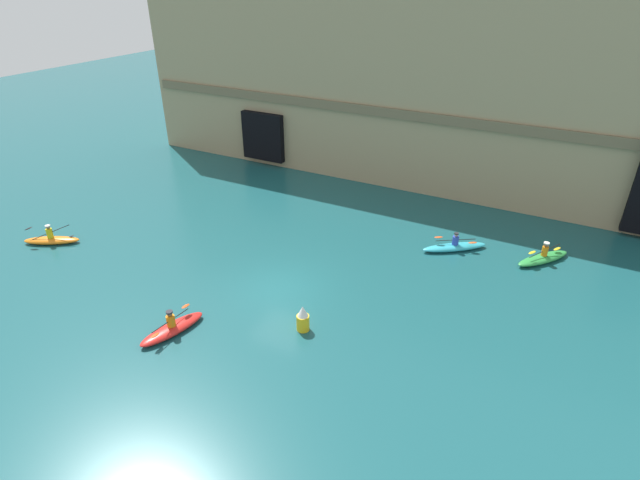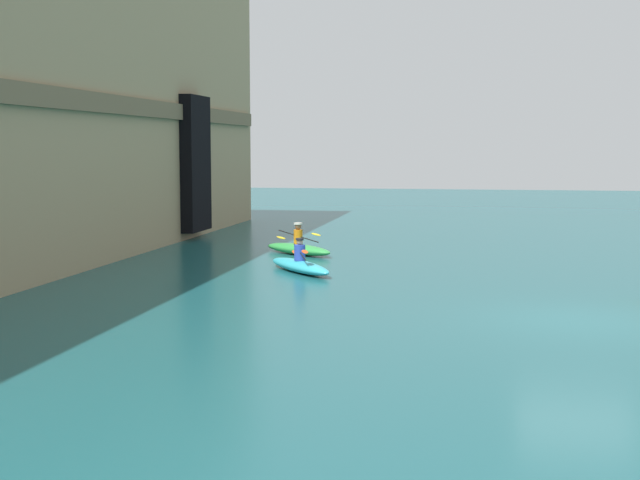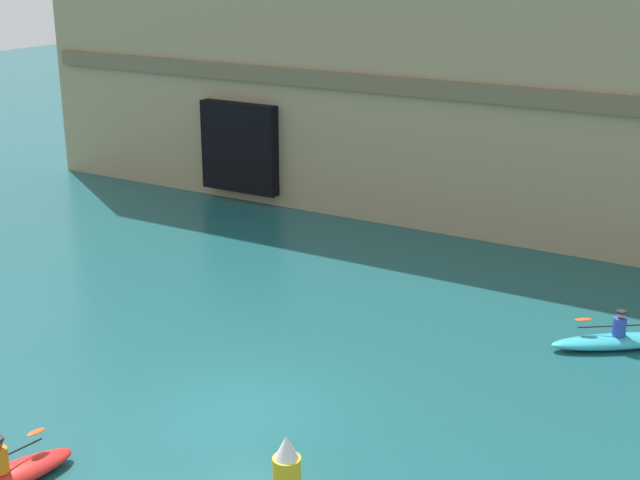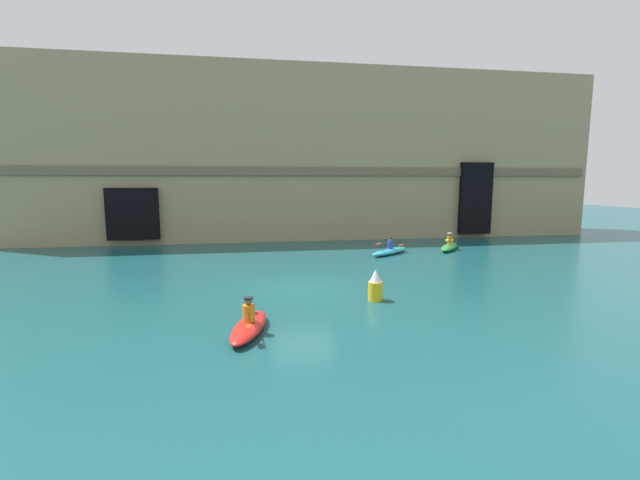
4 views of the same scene
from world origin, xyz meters
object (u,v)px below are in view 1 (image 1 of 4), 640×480
Objects in this scene: kayak_cyan at (455,247)px; kayak_orange at (51,240)px; kayak_red at (172,328)px; marker_buoy at (303,319)px; kayak_green at (543,258)px.

kayak_orange is (-19.49, -9.47, 0.01)m from kayak_cyan.
kayak_cyan is 1.10× the size of kayak_orange.
marker_buoy reaches higher than kayak_red.
kayak_orange is at bearing -28.58° from kayak_green.
marker_buoy is (4.64, 2.67, 0.32)m from kayak_red.
kayak_cyan is at bearing 175.79° from kayak_orange.
kayak_green is 13.20m from marker_buoy.
kayak_orange is at bearing 179.99° from marker_buoy.
kayak_cyan is 2.74× the size of marker_buoy.
marker_buoy is at bearing -45.56° from kayak_red.
kayak_cyan is at bearing -39.91° from kayak_green.
kayak_green reaches higher than kayak_red.
kayak_red is (-8.47, -12.15, 0.01)m from kayak_cyan.
kayak_red is at bearing -6.48° from kayak_green.
kayak_orange is 15.67m from marker_buoy.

